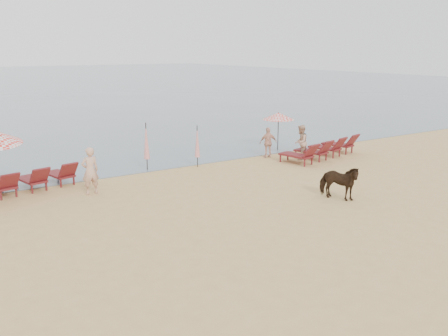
% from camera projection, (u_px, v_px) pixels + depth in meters
% --- Properties ---
extents(ground, '(120.00, 120.00, 0.00)m').
position_uv_depth(ground, '(317.00, 237.00, 14.71)').
color(ground, tan).
rests_on(ground, ground).
extents(lounger_cluster_left, '(4.56, 2.70, 0.68)m').
position_uv_depth(lounger_cluster_left, '(19.00, 181.00, 19.10)').
color(lounger_cluster_left, maroon).
rests_on(lounger_cluster_left, ground).
extents(lounger_cluster_right, '(4.84, 2.91, 0.72)m').
position_uv_depth(lounger_cluster_right, '(322.00, 148.00, 25.19)').
color(lounger_cluster_right, maroon).
rests_on(lounger_cluster_right, ground).
extents(umbrella_open_right, '(1.70, 1.70, 2.07)m').
position_uv_depth(umbrella_open_right, '(278.00, 116.00, 26.82)').
color(umbrella_open_right, black).
rests_on(umbrella_open_right, ground).
extents(umbrella_closed_left, '(0.24, 0.24, 1.97)m').
position_uv_depth(umbrella_closed_left, '(197.00, 142.00, 23.13)').
color(umbrella_closed_left, black).
rests_on(umbrella_closed_left, ground).
extents(umbrella_closed_right, '(0.27, 0.27, 2.19)m').
position_uv_depth(umbrella_closed_right, '(146.00, 141.00, 22.48)').
color(umbrella_closed_right, black).
rests_on(umbrella_closed_right, ground).
extents(cow, '(1.30, 1.72, 1.32)m').
position_uv_depth(cow, '(338.00, 182.00, 18.23)').
color(cow, black).
rests_on(cow, ground).
extents(beachgoer_left, '(0.68, 0.46, 1.82)m').
position_uv_depth(beachgoer_left, '(90.00, 171.00, 18.88)').
color(beachgoer_left, tan).
rests_on(beachgoer_left, ground).
extents(beachgoer_right_a, '(1.06, 1.00, 1.72)m').
position_uv_depth(beachgoer_right_a, '(301.00, 142.00, 24.89)').
color(beachgoer_right_a, tan).
rests_on(beachgoer_right_a, ground).
extents(beachgoer_right_b, '(0.98, 0.64, 1.55)m').
position_uv_depth(beachgoer_right_b, '(268.00, 143.00, 25.24)').
color(beachgoer_right_b, '#DAA088').
rests_on(beachgoer_right_b, ground).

